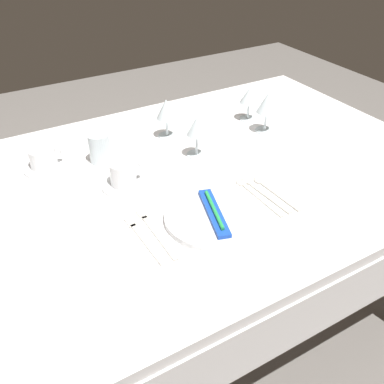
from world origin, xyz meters
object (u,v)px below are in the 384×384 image
at_px(fork_outer, 155,232).
at_px(spoon_soup, 253,193).
at_px(coffee_cup_right, 43,157).
at_px(fork_inner, 143,238).
at_px(spoon_tea, 271,189).
at_px(wine_glass_centre, 249,97).
at_px(wine_glass_left, 267,105).
at_px(dinner_plate, 214,217).
at_px(spoon_dessert, 259,190).
at_px(wine_glass_far, 197,129).
at_px(toothbrush_package, 214,212).
at_px(wine_glass_right, 166,111).
at_px(drink_tumbler, 100,150).
at_px(coffee_cup_left, 123,173).

height_order(fork_outer, spoon_soup, spoon_soup).
distance_m(fork_outer, coffee_cup_right, 0.50).
height_order(fork_inner, coffee_cup_right, coffee_cup_right).
bearing_deg(spoon_tea, wine_glass_centre, 61.91).
xyz_separation_m(coffee_cup_right, wine_glass_left, (0.78, -0.15, 0.07)).
bearing_deg(dinner_plate, spoon_soup, 15.49).
bearing_deg(spoon_dessert, spoon_tea, -20.94).
relative_size(spoon_tea, wine_glass_centre, 1.54).
height_order(spoon_soup, wine_glass_far, wine_glass_far).
bearing_deg(wine_glass_far, spoon_tea, -73.20).
height_order(toothbrush_package, wine_glass_centre, wine_glass_centre).
xyz_separation_m(wine_glass_left, wine_glass_right, (-0.34, 0.15, -0.01)).
relative_size(spoon_soup, wine_glass_centre, 1.65).
bearing_deg(spoon_soup, drink_tumbler, 129.02).
bearing_deg(fork_inner, spoon_soup, 3.22).
bearing_deg(fork_outer, coffee_cup_right, 109.72).
xyz_separation_m(coffee_cup_right, wine_glass_far, (0.47, -0.17, 0.06)).
bearing_deg(dinner_plate, coffee_cup_left, 118.33).
distance_m(coffee_cup_right, wine_glass_left, 0.80).
height_order(spoon_soup, wine_glass_centre, wine_glass_centre).
height_order(wine_glass_centre, wine_glass_right, wine_glass_right).
height_order(coffee_cup_right, wine_glass_far, wine_glass_far).
xyz_separation_m(dinner_plate, wine_glass_centre, (0.46, 0.47, 0.08)).
bearing_deg(coffee_cup_right, spoon_tea, -39.85).
relative_size(spoon_tea, wine_glass_far, 1.40).
distance_m(wine_glass_far, drink_tumbler, 0.33).
height_order(spoon_tea, wine_glass_right, wine_glass_right).
relative_size(toothbrush_package, fork_inner, 1.02).
bearing_deg(dinner_plate, drink_tumbler, 109.32).
xyz_separation_m(toothbrush_package, wine_glass_centre, (0.46, 0.47, 0.07)).
bearing_deg(coffee_cup_right, toothbrush_package, -56.38).
height_order(dinner_plate, fork_outer, dinner_plate).
distance_m(dinner_plate, wine_glass_left, 0.58).
xyz_separation_m(fork_outer, wine_glass_right, (0.28, 0.47, 0.10)).
bearing_deg(coffee_cup_right, wine_glass_left, -10.58).
distance_m(wine_glass_left, drink_tumbler, 0.62).
distance_m(spoon_soup, coffee_cup_right, 0.68).
bearing_deg(fork_outer, spoon_dessert, 2.16).
height_order(dinner_plate, wine_glass_centre, wine_glass_centre).
bearing_deg(toothbrush_package, wine_glass_centre, 45.70).
distance_m(coffee_cup_right, wine_glass_centre, 0.79).
bearing_deg(spoon_soup, wine_glass_right, 96.88).
xyz_separation_m(fork_outer, wine_glass_far, (0.30, 0.29, 0.10)).
relative_size(dinner_plate, fork_outer, 1.21).
relative_size(coffee_cup_left, wine_glass_left, 0.67).
bearing_deg(wine_glass_right, spoon_tea, -76.65).
bearing_deg(dinner_plate, fork_outer, 168.67).
distance_m(dinner_plate, wine_glass_centre, 0.66).
bearing_deg(drink_tumbler, coffee_cup_right, 164.61).
xyz_separation_m(fork_inner, coffee_cup_left, (0.06, 0.25, 0.04)).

